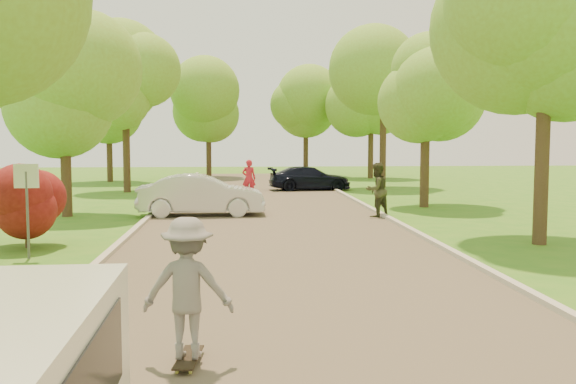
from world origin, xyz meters
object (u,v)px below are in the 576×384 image
object	(u,v)px
silver_sedan	(201,195)
skateboarder	(188,287)
person_olive	(377,190)
longboard	(189,358)
person_striped	(249,178)
dark_sedan	(310,178)
street_sign	(27,191)

from	to	relation	value
silver_sedan	skateboarder	distance (m)	15.10
skateboarder	person_olive	bearing A→B (deg)	-105.01
longboard	person_striped	size ratio (longest dim) A/B	0.51
person_striped	person_olive	distance (m)	9.00
dark_sedan	longboard	bearing A→B (deg)	165.07
skateboarder	person_olive	size ratio (longest dim) A/B	0.90
silver_sedan	dark_sedan	world-z (taller)	silver_sedan
person_striped	street_sign	bearing A→B (deg)	75.92
dark_sedan	skateboarder	size ratio (longest dim) A/B	2.51
longboard	person_striped	world-z (taller)	person_striped
person_striped	person_olive	size ratio (longest dim) A/B	0.92
street_sign	person_olive	size ratio (longest dim) A/B	1.14
person_olive	silver_sedan	bearing A→B (deg)	-39.89
longboard	dark_sedan	bearing A→B (deg)	-93.77
person_olive	person_striped	bearing A→B (deg)	-93.12
person_striped	dark_sedan	bearing A→B (deg)	-126.43
street_sign	dark_sedan	bearing A→B (deg)	65.13
silver_sedan	dark_sedan	size ratio (longest dim) A/B	1.04
dark_sedan	silver_sedan	bearing A→B (deg)	149.31
longboard	person_olive	size ratio (longest dim) A/B	0.47
street_sign	dark_sedan	size ratio (longest dim) A/B	0.51
longboard	skateboarder	size ratio (longest dim) A/B	0.52
silver_sedan	dark_sedan	xyz separation A→B (m)	(5.06, 10.63, -0.11)
skateboarder	silver_sedan	bearing A→B (deg)	-81.54
street_sign	longboard	xyz separation A→B (m)	(4.17, -7.25, -1.47)
dark_sedan	person_striped	size ratio (longest dim) A/B	2.46
skateboarder	street_sign	bearing A→B (deg)	-54.17
street_sign	dark_sedan	distance (m)	20.38
person_striped	skateboarder	bearing A→B (deg)	92.63
silver_sedan	longboard	distance (m)	15.11
silver_sedan	person_olive	xyz separation A→B (m)	(6.10, -0.89, 0.21)
silver_sedan	person_striped	xyz separation A→B (m)	(1.81, 7.02, 0.14)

